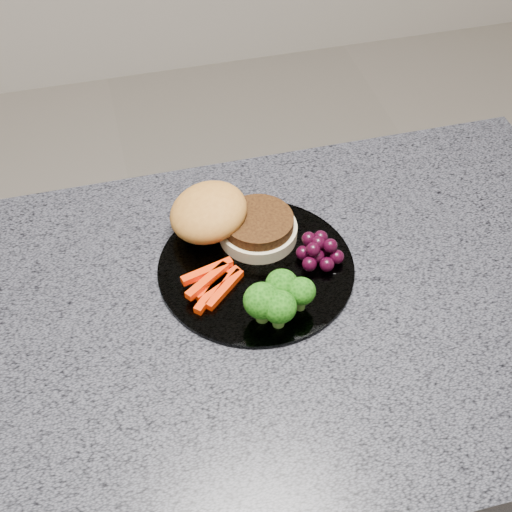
{
  "coord_description": "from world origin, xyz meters",
  "views": [
    {
      "loc": [
        -0.04,
        -0.54,
        1.6
      ],
      "look_at": [
        0.12,
        0.07,
        0.93
      ],
      "focal_mm": 50.0,
      "sensor_mm": 36.0,
      "label": 1
    }
  ],
  "objects_px": {
    "plate": "(256,268)",
    "grape_bunch": "(319,250)",
    "island_cabinet": "(200,496)",
    "burger": "(226,220)"
  },
  "relations": [
    {
      "from": "island_cabinet",
      "to": "grape_bunch",
      "type": "relative_size",
      "value": 19.78
    },
    {
      "from": "grape_bunch",
      "to": "island_cabinet",
      "type": "bearing_deg",
      "value": -161.66
    },
    {
      "from": "island_cabinet",
      "to": "burger",
      "type": "bearing_deg",
      "value": 56.8
    },
    {
      "from": "burger",
      "to": "grape_bunch",
      "type": "xyz_separation_m",
      "value": [
        0.11,
        -0.08,
        -0.01
      ]
    },
    {
      "from": "plate",
      "to": "grape_bunch",
      "type": "height_order",
      "value": "grape_bunch"
    },
    {
      "from": "island_cabinet",
      "to": "grape_bunch",
      "type": "height_order",
      "value": "grape_bunch"
    },
    {
      "from": "plate",
      "to": "burger",
      "type": "distance_m",
      "value": 0.08
    },
    {
      "from": "grape_bunch",
      "to": "burger",
      "type": "bearing_deg",
      "value": 144.42
    },
    {
      "from": "island_cabinet",
      "to": "plate",
      "type": "bearing_deg",
      "value": 32.04
    },
    {
      "from": "plate",
      "to": "grape_bunch",
      "type": "distance_m",
      "value": 0.09
    }
  ]
}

